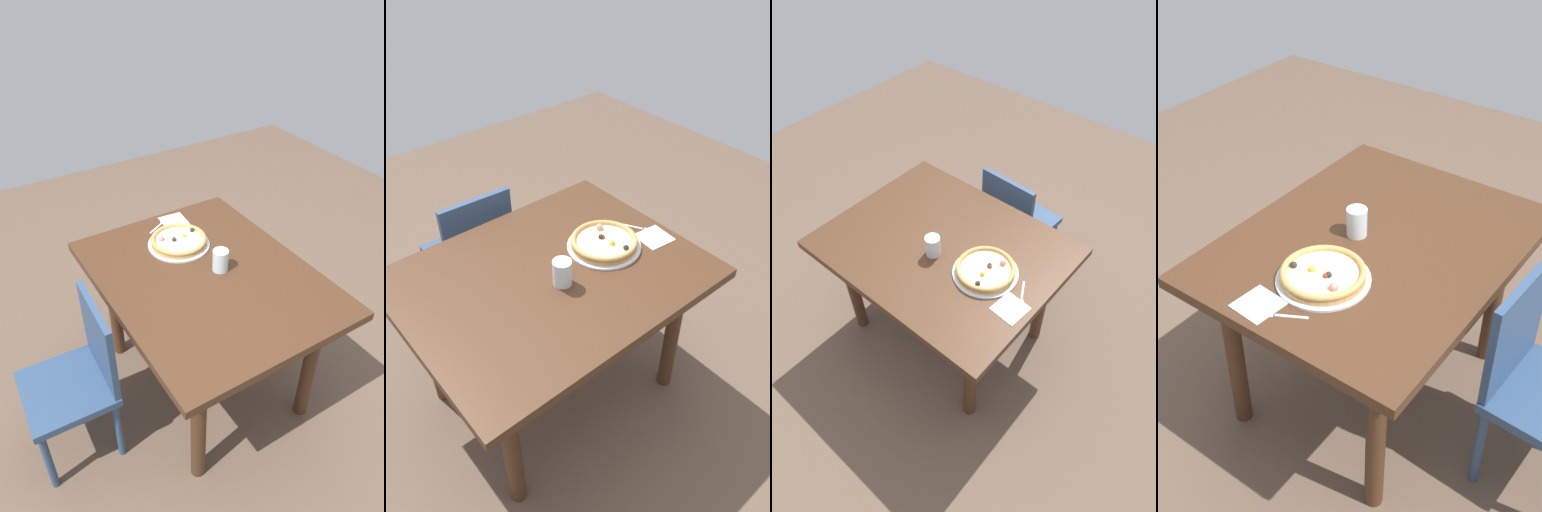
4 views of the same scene
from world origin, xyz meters
The scene contains 8 objects.
ground_plane centered at (0.00, 0.00, 0.00)m, with size 6.00×6.00×0.00m, color brown.
dining_table centered at (0.00, 0.00, 0.67)m, with size 1.23×0.98×0.78m.
chair_near centered at (0.00, -0.70, 0.47)m, with size 0.42×0.42×0.86m.
plate centered at (-0.29, 0.01, 0.78)m, with size 0.33×0.33×0.01m, color silver.
pizza centered at (-0.29, 0.01, 0.81)m, with size 0.30×0.30×0.05m.
fork centered at (-0.52, 0.02, 0.78)m, with size 0.09×0.15×0.00m.
drinking_glass centered at (0.00, 0.08, 0.84)m, with size 0.08×0.08×0.11m, color silver.
napkin centered at (-0.51, 0.11, 0.78)m, with size 0.14×0.14×0.00m, color white.
Camera 2 is at (0.90, 1.24, 2.10)m, focal length 34.02 mm.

